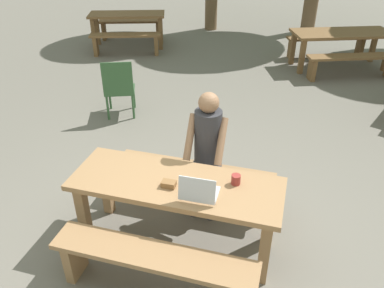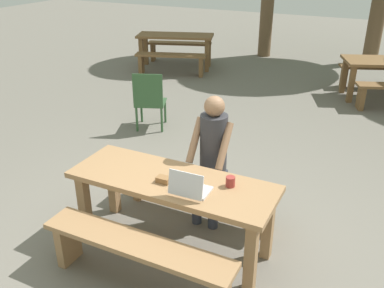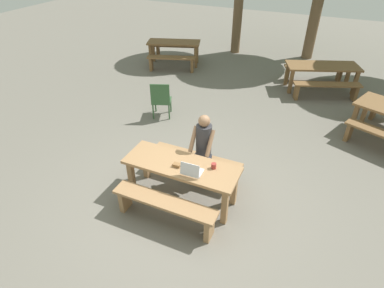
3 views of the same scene
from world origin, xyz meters
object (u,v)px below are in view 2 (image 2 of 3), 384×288
Objects in this scene: small_pouch at (163,180)px; picnic_table_front at (172,191)px; laptop at (189,188)px; plastic_chair at (150,100)px; picnic_table_distant at (175,41)px; coffee_mug at (230,182)px; person_seated at (212,152)px.

picnic_table_front is at bearing 63.89° from small_pouch.
picnic_table_front is 0.17m from small_pouch.
laptop is 3.10m from plastic_chair.
plastic_chair reaches higher than picnic_table_distant.
coffee_mug is 0.07× the size of person_seated.
laptop is 0.71m from person_seated.
laptop is 0.34× the size of plastic_chair.
person_seated is 5.95m from picnic_table_distant.
coffee_mug is at bearing 112.80° from plastic_chair.
picnic_table_distant is (-3.12, 5.07, -0.13)m from person_seated.
plastic_chair reaches higher than small_pouch.
coffee_mug is at bearing 19.67° from small_pouch.
person_seated reaches higher than picnic_table_distant.
small_pouch is at bearing -81.27° from picnic_table_distant.
picnic_table_distant is at bearing 122.37° from coffee_mug.
person_seated is at bearing 129.66° from coffee_mug.
small_pouch is 6.42m from picnic_table_distant.
person_seated is at bearing 74.83° from small_pouch.
picnic_table_front is at bearing -32.17° from laptop.
plastic_chair is at bearing -53.68° from laptop.
laptop is 6.62m from picnic_table_distant.
small_pouch is 0.09× the size of person_seated.
laptop is at bearing -30.78° from picnic_table_front.
laptop is at bearing -79.35° from picnic_table_distant.
plastic_chair is at bearing 124.01° from small_pouch.
picnic_table_distant is at bearing 121.66° from person_seated.
small_pouch is 0.13× the size of plastic_chair.
coffee_mug is at bearing -50.34° from person_seated.
person_seated is 0.73× the size of picnic_table_distant.
picnic_table_distant is (-3.49, 5.51, -0.14)m from coffee_mug.
laptop is at bearing 105.98° from plastic_chair.
small_pouch is (-0.28, 0.07, -0.03)m from laptop.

